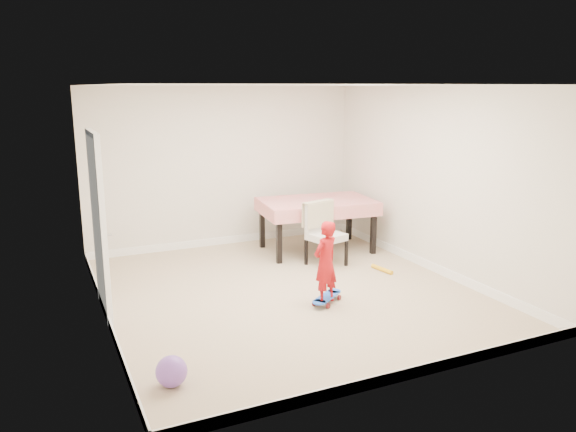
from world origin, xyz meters
name	(u,v)px	position (x,y,z in m)	size (l,w,h in m)	color
ground	(287,291)	(0.00, 0.00, 0.00)	(5.00, 5.00, 0.00)	tan
ceiling	(287,87)	(0.00, 0.00, 2.58)	(4.50, 5.00, 0.04)	white
wall_back	(224,167)	(0.00, 2.48, 1.30)	(4.50, 0.04, 2.60)	silver
wall_front	(409,241)	(0.00, -2.48, 1.30)	(4.50, 0.04, 2.60)	silver
wall_left	(100,208)	(-2.23, 0.00, 1.30)	(0.04, 5.00, 2.60)	silver
wall_right	(432,180)	(2.23, 0.00, 1.30)	(0.04, 5.00, 2.60)	silver
door	(99,227)	(-2.22, 0.30, 1.02)	(0.10, 0.94, 2.11)	white
baseboard_back	(226,240)	(0.00, 2.49, 0.06)	(4.50, 0.02, 0.12)	white
baseboard_front	(403,375)	(0.00, -2.49, 0.06)	(4.50, 0.02, 0.12)	white
baseboard_left	(107,316)	(-2.24, 0.00, 0.06)	(0.02, 5.00, 0.12)	white
baseboard_right	(428,265)	(2.24, 0.00, 0.06)	(0.02, 5.00, 0.12)	white
dining_table	(317,225)	(1.21, 1.52, 0.41)	(1.76, 1.10, 0.83)	#B50D09
dining_chair	(326,234)	(0.97, 0.76, 0.47)	(0.52, 0.60, 0.94)	white
skateboard	(327,299)	(0.28, -0.56, 0.04)	(0.59, 0.21, 0.09)	blue
child	(325,265)	(0.22, -0.61, 0.51)	(0.37, 0.24, 1.01)	red
balloon	(171,371)	(-1.90, -1.71, 0.14)	(0.28, 0.28, 0.28)	#8150C1
foam_toy	(382,269)	(1.57, 0.18, 0.03)	(0.06, 0.06, 0.40)	yellow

